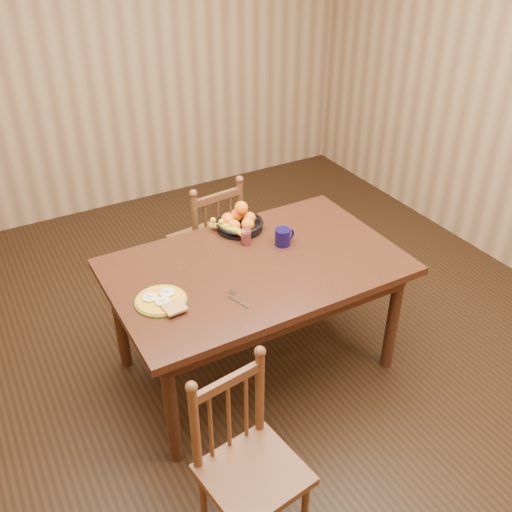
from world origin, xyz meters
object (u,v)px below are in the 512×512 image
chair_far (209,241)px  fruit_bowl (239,222)px  dining_table (256,276)px  coffee_mug (283,237)px  breakfast_plate (162,300)px  chair_near (248,465)px

chair_far → fruit_bowl: (0.02, -0.42, 0.35)m
dining_table → chair_far: (0.08, 0.80, -0.22)m
coffee_mug → dining_table: bearing=-157.5°
coffee_mug → breakfast_plate: bearing=-168.3°
dining_table → chair_near: 1.09m
chair_near → coffee_mug: (0.79, 1.01, 0.37)m
chair_far → chair_near: (-0.63, -1.71, -0.01)m
chair_far → chair_near: chair_far is taller
chair_far → breakfast_plate: (-0.66, -0.87, 0.32)m
breakfast_plate → chair_far: bearing=52.8°
chair_near → coffee_mug: size_ratio=6.67×
chair_near → breakfast_plate: 0.90m
dining_table → fruit_bowl: 0.41m
dining_table → chair_near: size_ratio=1.80×
dining_table → fruit_bowl: fruit_bowl is taller
chair_far → fruit_bowl: 0.54m
chair_far → chair_near: 1.82m
chair_near → fruit_bowl: (0.65, 1.29, 0.36)m
chair_far → chair_near: bearing=63.9°
dining_table → coffee_mug: bearing=22.5°
breakfast_plate → coffee_mug: bearing=11.7°
dining_table → chair_near: bearing=-121.3°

